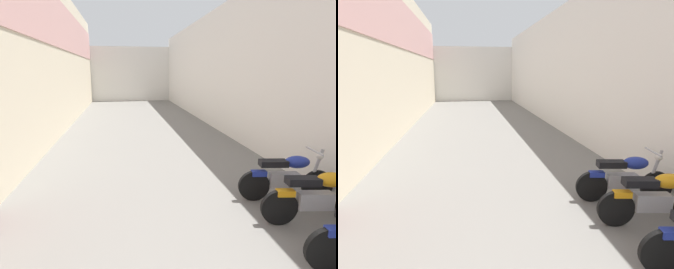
# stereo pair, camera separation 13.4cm
# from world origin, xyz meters

# --- Properties ---
(ground_plane) EXTENTS (40.86, 40.86, 0.00)m
(ground_plane) POSITION_xyz_m (0.00, 10.43, 0.00)
(ground_plane) COLOR slate
(building_left) EXTENTS (0.45, 24.86, 6.01)m
(building_left) POSITION_xyz_m (-3.39, 12.37, 3.03)
(building_left) COLOR beige
(building_left) RESTS_ON ground
(building_right) EXTENTS (0.45, 24.86, 5.04)m
(building_right) POSITION_xyz_m (3.40, 12.42, 2.52)
(building_right) COLOR silver
(building_right) RESTS_ON ground
(building_far_end) EXTENTS (9.39, 2.00, 4.41)m
(building_far_end) POSITION_xyz_m (0.00, 25.86, 2.21)
(building_far_end) COLOR silver
(building_far_end) RESTS_ON ground
(motorcycle_fourth) EXTENTS (1.84, 0.58, 1.04)m
(motorcycle_fourth) POSITION_xyz_m (2.26, 4.86, 0.50)
(motorcycle_fourth) COLOR black
(motorcycle_fourth) RESTS_ON ground
(motorcycle_fifth) EXTENTS (1.84, 0.58, 1.04)m
(motorcycle_fifth) POSITION_xyz_m (2.26, 5.75, 0.50)
(motorcycle_fifth) COLOR black
(motorcycle_fifth) RESTS_ON ground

